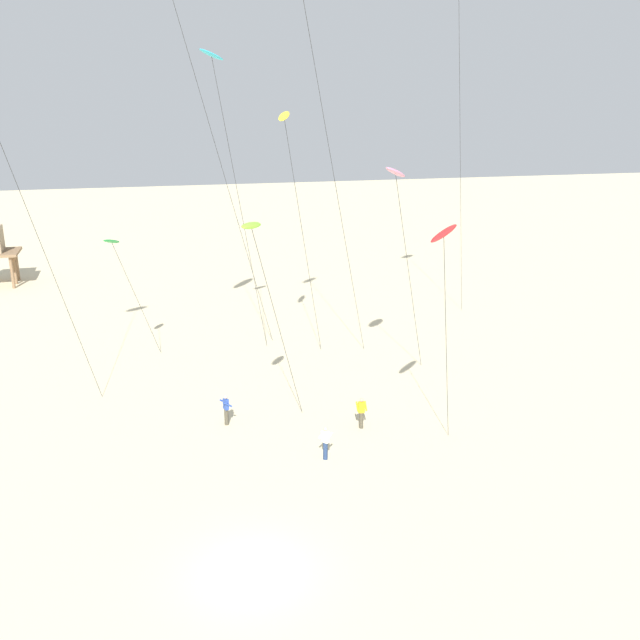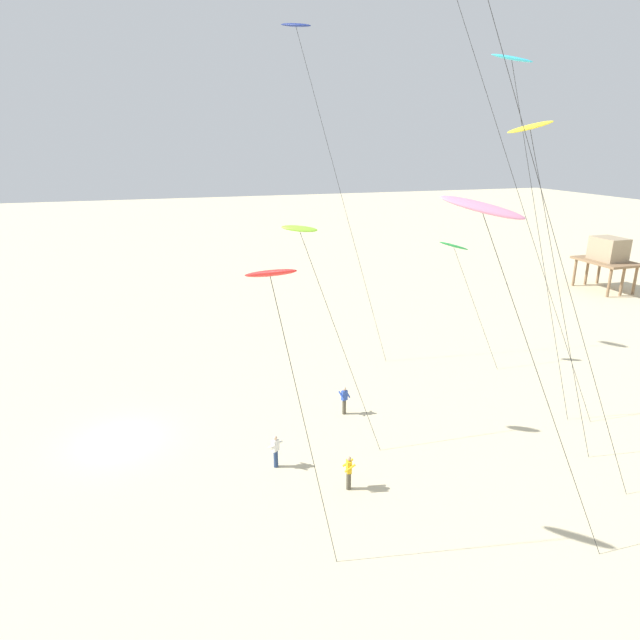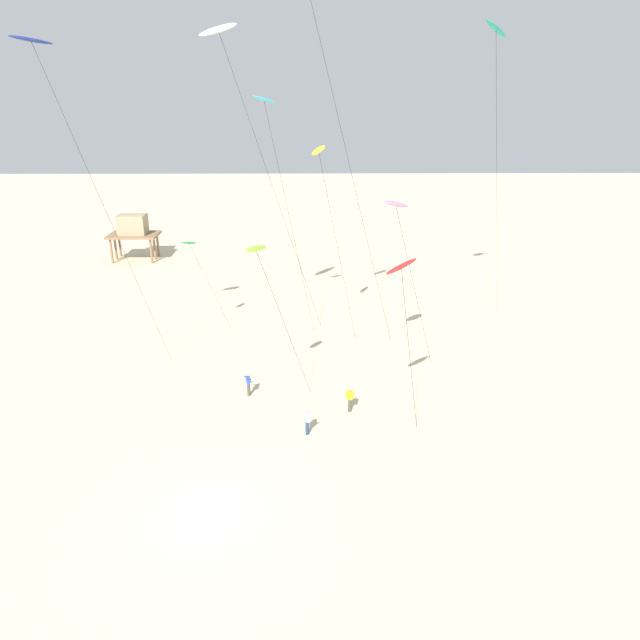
% 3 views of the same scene
% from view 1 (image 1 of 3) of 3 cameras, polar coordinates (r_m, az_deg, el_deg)
% --- Properties ---
extents(ground_plane, '(260.00, 260.00, 0.00)m').
position_cam_1_polar(ground_plane, '(26.40, -5.66, -20.00)').
color(ground_plane, beige).
extents(kite_cyan, '(4.34, 4.56, 19.06)m').
position_cam_1_polar(kite_cyan, '(41.63, -8.80, 20.07)').
color(kite_cyan, '#33BFE0').
rests_on(kite_cyan, ground).
extents(kite_lime, '(3.80, 4.18, 11.12)m').
position_cam_1_polar(kite_lime, '(31.12, -5.62, 7.47)').
color(kite_lime, '#8CD833').
rests_on(kite_lime, ground).
extents(kite_green, '(3.10, 3.66, 8.62)m').
position_cam_1_polar(kite_green, '(43.37, -16.79, 6.09)').
color(kite_green, green).
rests_on(kite_green, ground).
extents(kite_red, '(2.77, 2.74, 11.12)m').
position_cam_1_polar(kite_red, '(30.43, 10.22, 6.83)').
color(kite_red, red).
rests_on(kite_red, ground).
extents(kite_pink, '(4.97, 5.43, 13.21)m').
position_cam_1_polar(kite_pink, '(37.17, 6.30, 11.92)').
color(kite_pink, pink).
rests_on(kite_pink, ground).
extents(kite_yellow, '(3.75, 4.27, 15.84)m').
position_cam_1_polar(kite_yellow, '(40.82, -2.88, 15.82)').
color(kite_yellow, yellow).
rests_on(kite_yellow, ground).
extents(kite_flyer_nearest, '(0.59, 0.57, 1.67)m').
position_cam_1_polar(kite_flyer_nearest, '(35.88, 3.44, -7.61)').
color(kite_flyer_nearest, '#4C4738').
rests_on(kite_flyer_nearest, ground).
extents(kite_flyer_middle, '(0.70, 0.71, 1.67)m').
position_cam_1_polar(kite_flyer_middle, '(32.84, 0.45, -10.06)').
color(kite_flyer_middle, navy).
rests_on(kite_flyer_middle, ground).
extents(kite_flyer_furthest, '(0.64, 0.65, 1.67)m').
position_cam_1_polar(kite_flyer_furthest, '(36.51, -7.77, -7.30)').
color(kite_flyer_furthest, '#4C4738').
rests_on(kite_flyer_furthest, ground).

